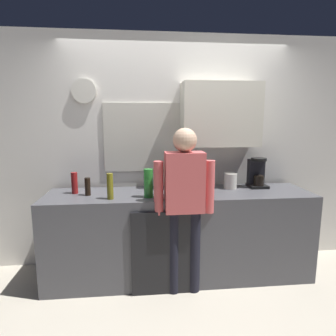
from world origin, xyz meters
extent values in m
plane|color=beige|center=(0.00, 0.00, 0.00)|extent=(8.00, 8.00, 0.00)
cube|color=#4C4C51|center=(0.00, 0.30, 0.46)|extent=(2.75, 0.64, 0.92)
cube|color=black|center=(-0.22, -0.03, 0.42)|extent=(0.56, 0.02, 0.83)
cube|color=white|center=(0.00, 0.73, 1.30)|extent=(4.35, 0.10, 2.60)
cube|color=beige|center=(-0.37, 0.67, 1.47)|extent=(0.86, 0.02, 0.76)
cube|color=#8CA5C6|center=(-0.37, 0.67, 1.47)|extent=(0.80, 0.02, 0.70)
cube|color=silver|center=(0.47, 0.52, 1.72)|extent=(0.84, 0.32, 0.68)
cylinder|color=silver|center=(-0.99, 0.66, 1.97)|extent=(0.26, 0.03, 0.26)
cube|color=black|center=(0.90, 0.45, 0.94)|extent=(0.20, 0.20, 0.03)
cube|color=black|center=(0.90, 0.51, 1.09)|extent=(0.18, 0.08, 0.28)
cylinder|color=black|center=(0.90, 0.42, 1.01)|extent=(0.11, 0.11, 0.11)
cylinder|color=black|center=(0.90, 0.45, 1.24)|extent=(0.17, 0.17, 0.03)
cylinder|color=#2D8C33|center=(-0.33, 0.16, 1.06)|extent=(0.09, 0.09, 0.28)
cylinder|color=maroon|center=(-1.08, 0.37, 1.03)|extent=(0.06, 0.06, 0.22)
cylinder|color=olive|center=(-0.69, 0.13, 1.05)|extent=(0.06, 0.06, 0.25)
cylinder|color=black|center=(-0.93, 0.29, 1.01)|extent=(0.06, 0.06, 0.18)
cylinder|color=#195923|center=(-0.11, 0.20, 1.07)|extent=(0.07, 0.07, 0.30)
cylinder|color=brown|center=(-0.06, 0.51, 1.04)|extent=(0.06, 0.06, 0.23)
cylinder|color=yellow|center=(0.14, 0.51, 0.96)|extent=(0.07, 0.07, 0.08)
cylinder|color=#4C72A5|center=(0.08, 0.32, 0.96)|extent=(0.22, 0.22, 0.08)
cylinder|color=#9E5638|center=(0.02, 0.08, 0.97)|extent=(0.10, 0.10, 0.09)
sphere|color=#2D7233|center=(0.02, 0.08, 1.08)|extent=(0.15, 0.15, 0.15)
cylinder|color=silver|center=(0.58, 0.42, 1.01)|extent=(0.14, 0.14, 0.17)
cylinder|color=black|center=(-0.10, 0.00, 0.41)|extent=(0.12, 0.12, 0.82)
cylinder|color=black|center=(0.10, 0.00, 0.41)|extent=(0.12, 0.12, 0.82)
cube|color=#D85959|center=(0.00, 0.00, 1.10)|extent=(0.36, 0.20, 0.56)
sphere|color=#D8AD8C|center=(0.00, 0.00, 1.49)|extent=(0.22, 0.22, 0.22)
cylinder|color=#D85959|center=(-0.24, 0.00, 1.05)|extent=(0.09, 0.09, 0.50)
cylinder|color=#D85959|center=(0.24, 0.00, 1.05)|extent=(0.09, 0.09, 0.50)
camera|label=1|loc=(-0.41, -2.55, 1.68)|focal=30.48mm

